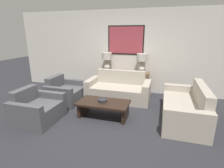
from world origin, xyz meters
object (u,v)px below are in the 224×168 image
console_table (123,82)px  table_lamp_right (142,60)px  armchair_near_camera (37,110)px  coffee_table (104,106)px  decorative_bowl (103,100)px  couch_by_side (185,108)px  couch_by_back_wall (119,90)px  table_lamp_left (107,59)px  armchair_near_back_wall (65,93)px

console_table → table_lamp_right: bearing=0.0°
armchair_near_camera → coffee_table: bearing=23.3°
table_lamp_right → decorative_bowl: table_lamp_right is taller
couch_by_side → coffee_table: (-1.83, -0.40, 0.00)m
table_lamp_right → armchair_near_camera: bearing=-128.9°
couch_by_back_wall → couch_by_side: same height
console_table → couch_by_side: bearing=-39.7°
table_lamp_right → coffee_table: size_ratio=0.50×
console_table → couch_by_back_wall: couch_by_back_wall is taller
table_lamp_left → armchair_near_camera: bearing=-109.0°
coffee_table → armchair_near_back_wall: (-1.38, 0.59, -0.02)m
couch_by_side → armchair_near_camera: size_ratio=1.90×
console_table → couch_by_back_wall: size_ratio=0.88×
console_table → table_lamp_right: 0.94m
table_lamp_left → decorative_bowl: bearing=-75.0°
armchair_near_back_wall → armchair_near_camera: size_ratio=1.00×
table_lamp_left → couch_by_back_wall: table_lamp_left is taller
console_table → table_lamp_right: size_ratio=2.75×
table_lamp_right → armchair_near_back_wall: 2.52m
armchair_near_back_wall → armchair_near_camera: same height
decorative_bowl → armchair_near_camera: bearing=-155.5°
couch_by_side → coffee_table: size_ratio=1.55×
console_table → table_lamp_left: 0.94m
table_lamp_right → table_lamp_left: bearing=180.0°
table_lamp_left → couch_by_side: 2.91m
coffee_table → decorative_bowl: 0.13m
coffee_table → armchair_near_camera: bearing=-156.7°
table_lamp_left → couch_by_back_wall: size_ratio=0.32×
couch_by_back_wall → coffee_table: couch_by_back_wall is taller
console_table → coffee_table: bearing=-91.4°
couch_by_back_wall → armchair_near_camera: couch_by_back_wall is taller
console_table → armchair_near_back_wall: (-1.42, -1.29, -0.10)m
couch_by_back_wall → decorative_bowl: 1.22m
coffee_table → couch_by_side: bearing=12.2°
console_table → couch_by_side: couch_by_side is taller
table_lamp_right → couch_by_side: bearing=-50.8°
couch_by_side → armchair_near_back_wall: 3.22m
console_table → armchair_near_camera: armchair_near_camera is taller
decorative_bowl → couch_by_back_wall: bearing=86.5°
armchair_near_camera → table_lamp_left: bearing=71.0°
table_lamp_right → couch_by_back_wall: size_ratio=0.32×
table_lamp_left → console_table: bearing=0.0°
couch_by_side → couch_by_back_wall: bearing=154.9°
couch_by_back_wall → console_table: bearing=90.0°
console_table → couch_by_back_wall: 0.65m
table_lamp_left → table_lamp_right: 1.15m
armchair_near_camera → couch_by_side: bearing=17.1°
coffee_table → table_lamp_left: bearing=105.7°
console_table → armchair_near_back_wall: bearing=-137.9°
table_lamp_right → armchair_near_camera: 3.29m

